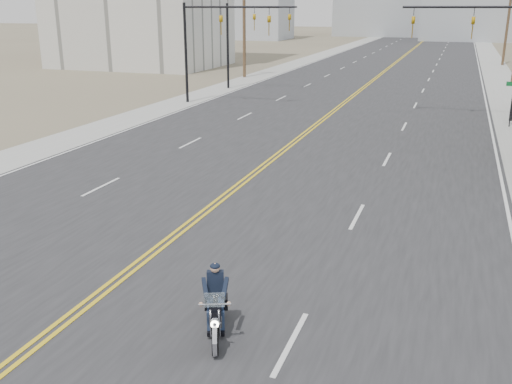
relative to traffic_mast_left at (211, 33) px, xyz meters
The scene contains 11 objects.
road 39.36m from the traffic_mast_left, 76.71° to the left, with size 20.00×200.00×0.01m, color #303033.
sidewalk_left 38.40m from the traffic_mast_left, 93.80° to the left, with size 3.00×200.00×0.01m, color #A5A5A0.
sidewalk_right 43.45m from the traffic_mast_left, 61.68° to the left, with size 3.00×200.00×0.01m, color #A5A5A0.
traffic_mast_left is the anchor object (origin of this frame).
traffic_mast_right 17.95m from the traffic_mast_left, ahead, with size 7.10×0.26×7.00m.
traffic_mast_far 8.01m from the traffic_mast_left, 92.40° to the left, with size 6.10×0.26×7.00m.
utility_pole_e 43.66m from the traffic_mast_left, 60.53° to the left, with size 2.20×0.30×11.00m.
utility_pole_left 16.39m from the traffic_mast_left, 102.42° to the left, with size 2.20×0.30×10.50m.
haze_bldg_b 94.56m from the traffic_mast_left, 79.66° to the left, with size 18.00×14.00×14.00m, color #ADB2B7.
haze_bldg_f 106.28m from the traffic_mast_left, 112.71° to the left, with size 12.00×12.00×16.00m, color #ADB2B7.
motorcyclist 31.05m from the traffic_mast_left, 66.31° to the right, with size 0.85×1.99×1.56m, color black, non-canonical shape.
Camera 1 is at (7.75, -5.99, 6.71)m, focal length 40.00 mm.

